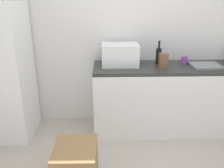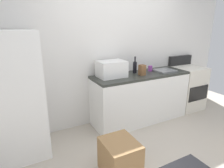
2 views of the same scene
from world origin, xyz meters
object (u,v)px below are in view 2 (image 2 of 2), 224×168
object	(u,v)px
microwave	(111,69)
cardboard_box_large	(120,158)
refrigerator	(15,97)
knife_block	(142,70)
coffee_mug	(150,68)
stove_oven	(187,87)
wine_bottle	(135,67)

from	to	relation	value
microwave	cardboard_box_large	bearing A→B (deg)	-113.09
refrigerator	knife_block	xyz separation A→B (m)	(2.01, -0.02, 0.15)
coffee_mug	stove_oven	bearing A→B (deg)	-5.93
refrigerator	microwave	bearing A→B (deg)	4.77
microwave	cardboard_box_large	distance (m)	1.46
microwave	knife_block	world-z (taller)	microwave
stove_oven	knife_block	bearing A→B (deg)	-176.46
stove_oven	refrigerator	bearing A→B (deg)	-179.03
coffee_mug	knife_block	bearing A→B (deg)	-151.36
refrigerator	microwave	world-z (taller)	refrigerator
wine_bottle	cardboard_box_large	size ratio (longest dim) A/B	0.66
microwave	knife_block	size ratio (longest dim) A/B	2.56
wine_bottle	coffee_mug	xyz separation A→B (m)	(0.34, -0.02, -0.06)
refrigerator	stove_oven	world-z (taller)	refrigerator
coffee_mug	refrigerator	bearing A→B (deg)	-176.25
microwave	coffee_mug	world-z (taller)	microwave
refrigerator	cardboard_box_large	xyz separation A→B (m)	(1.01, -0.99, -0.62)
stove_oven	cardboard_box_large	distance (m)	2.50
microwave	cardboard_box_large	world-z (taller)	microwave
microwave	knife_block	bearing A→B (deg)	-15.65
refrigerator	coffee_mug	world-z (taller)	refrigerator
coffee_mug	knife_block	size ratio (longest dim) A/B	0.56
knife_block	cardboard_box_large	world-z (taller)	knife_block
refrigerator	cardboard_box_large	distance (m)	1.55
wine_bottle	stove_oven	bearing A→B (deg)	-5.20
knife_block	wine_bottle	bearing A→B (deg)	95.87
wine_bottle	cardboard_box_large	xyz separation A→B (m)	(-0.98, -1.16, -0.79)
coffee_mug	cardboard_box_large	world-z (taller)	coffee_mug
refrigerator	coffee_mug	distance (m)	2.34
stove_oven	knife_block	world-z (taller)	stove_oven
microwave	cardboard_box_large	size ratio (longest dim) A/B	1.01
refrigerator	stove_oven	distance (m)	3.29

